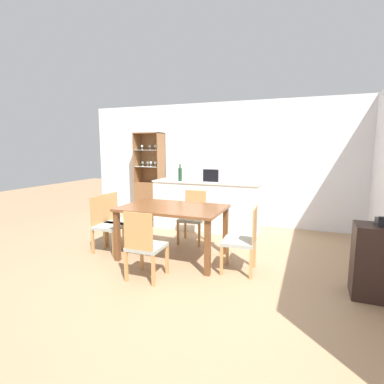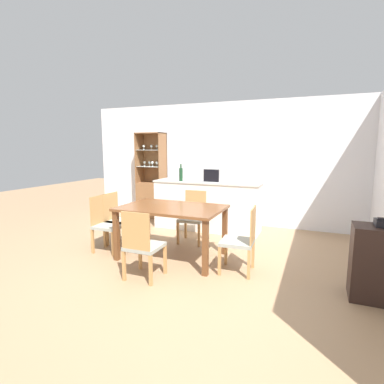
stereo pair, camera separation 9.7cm
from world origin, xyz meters
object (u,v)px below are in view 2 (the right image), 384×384
(dining_chair_side_left_far, at_px, (118,220))
(microwave, at_px, (218,175))
(wine_bottle, at_px, (181,174))
(display_cabinet, at_px, (152,193))
(dining_chair_side_right_near, at_px, (241,240))
(dining_chair_head_near, at_px, (143,245))
(dining_chair_side_left_near, at_px, (107,224))
(side_cabinet, at_px, (379,264))
(dining_chair_head_far, at_px, (193,217))
(dining_table, at_px, (172,213))

(dining_chair_side_left_far, xyz_separation_m, microwave, (1.24, 1.47, 0.67))
(microwave, bearing_deg, wine_bottle, -167.80)
(dining_chair_side_left_far, bearing_deg, display_cabinet, -164.96)
(dining_chair_side_right_near, relative_size, dining_chair_head_near, 1.00)
(dining_chair_side_left_far, relative_size, dining_chair_head_near, 1.00)
(display_cabinet, distance_m, dining_chair_side_left_near, 2.34)
(dining_chair_side_left_near, relative_size, microwave, 1.87)
(dining_chair_side_left_near, bearing_deg, dining_chair_side_right_near, 87.66)
(display_cabinet, xyz_separation_m, dining_chair_side_left_far, (0.52, -1.99, -0.15))
(dining_chair_side_left_far, relative_size, side_cabinet, 1.08)
(dining_chair_head_far, height_order, dining_chair_head_near, same)
(dining_chair_side_left_near, bearing_deg, wine_bottle, 159.27)
(display_cabinet, distance_m, side_cabinet, 4.83)
(dining_table, height_order, side_cabinet, side_cabinet)
(dining_chair_head_near, height_order, microwave, microwave)
(dining_chair_side_right_near, height_order, dining_chair_head_near, same)
(dining_chair_side_left_far, relative_size, microwave, 1.87)
(dining_table, relative_size, dining_chair_side_left_far, 1.70)
(microwave, bearing_deg, side_cabinet, -38.35)
(display_cabinet, height_order, wine_bottle, display_cabinet)
(display_cabinet, bearing_deg, wine_bottle, -32.22)
(dining_chair_side_left_near, bearing_deg, display_cabinet, -169.51)
(display_cabinet, xyz_separation_m, dining_chair_head_far, (1.59, -1.33, -0.15))
(dining_chair_head_near, bearing_deg, microwave, 84.97)
(microwave, bearing_deg, dining_table, -96.12)
(dining_chair_side_right_near, bearing_deg, dining_chair_side_left_near, 86.57)
(dining_chair_head_near, xyz_separation_m, side_cabinet, (2.58, 0.52, -0.02))
(dining_chair_head_near, height_order, side_cabinet, dining_chair_head_near)
(display_cabinet, xyz_separation_m, wine_bottle, (1.06, -0.67, 0.52))
(dining_table, relative_size, side_cabinet, 1.84)
(dining_chair_head_far, distance_m, microwave, 1.07)
(dining_table, height_order, dining_chair_head_far, dining_chair_head_far)
(dining_table, xyz_separation_m, dining_chair_head_near, (0.00, -0.81, -0.24))
(dining_chair_side_left_near, distance_m, dining_chair_head_far, 1.43)
(dining_chair_head_far, height_order, side_cabinet, dining_chair_head_far)
(dining_chair_head_far, bearing_deg, dining_table, 86.54)
(side_cabinet, bearing_deg, wine_bottle, 150.63)
(dining_chair_side_right_near, xyz_separation_m, dining_chair_head_near, (-1.06, -0.66, 0.00))
(dining_chair_side_right_near, height_order, dining_chair_head_far, same)
(display_cabinet, distance_m, microwave, 1.91)
(dining_chair_side_left_near, relative_size, wine_bottle, 2.61)
(dining_table, height_order, dining_chair_side_right_near, dining_chair_side_right_near)
(dining_chair_head_far, bearing_deg, dining_chair_side_right_near, 134.75)
(dining_chair_side_left_far, height_order, dining_chair_side_right_near, same)
(dining_chair_head_near, bearing_deg, display_cabinet, 117.49)
(dining_chair_head_near, distance_m, side_cabinet, 2.63)
(dining_chair_side_left_far, distance_m, dining_chair_head_far, 1.25)
(dining_chair_head_near, distance_m, microwave, 2.52)
(dining_chair_head_far, bearing_deg, dining_chair_head_near, 86.46)
(wine_bottle, relative_size, side_cabinet, 0.41)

